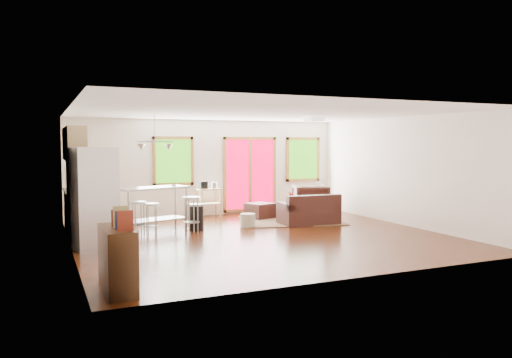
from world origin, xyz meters
name	(u,v)px	position (x,y,z in m)	size (l,w,h in m)	color
floor	(262,237)	(0.00, 0.00, -0.01)	(7.50, 7.00, 0.02)	#331406
ceiling	(262,112)	(0.00, 0.00, 2.61)	(7.50, 7.00, 0.02)	white
back_wall	(209,168)	(0.00, 3.51, 1.30)	(7.50, 0.02, 2.60)	white
left_wall	(70,180)	(-3.76, 0.00, 1.30)	(0.02, 7.00, 2.60)	white
right_wall	(405,171)	(3.76, 0.00, 1.30)	(0.02, 7.00, 2.60)	white
front_wall	(362,189)	(0.00, -3.51, 1.30)	(7.50, 0.02, 2.60)	white
window_left	(173,161)	(-1.00, 3.46, 1.50)	(1.10, 0.05, 1.30)	#22580C
french_doors	(250,174)	(1.20, 3.46, 1.10)	(1.60, 0.05, 2.10)	#B50024
window_right	(303,159)	(2.90, 3.46, 1.50)	(1.10, 0.05, 1.30)	#22580C
rug	(291,221)	(1.56, 1.65, 0.01)	(2.44, 1.88, 0.02)	#4C643E
loveseat	(309,212)	(1.73, 1.02, 0.29)	(1.43, 0.87, 0.74)	black
coffee_table	(301,205)	(1.96, 1.86, 0.36)	(1.14, 0.80, 0.42)	#331D0D
armchair	(310,199)	(2.51, 2.34, 0.46)	(0.90, 0.84, 0.93)	black
ottoman	(260,211)	(1.02, 2.38, 0.20)	(0.61, 0.61, 0.41)	black
pouf	(248,220)	(0.21, 1.27, 0.16)	(0.36, 0.36, 0.31)	beige
vase	(291,201)	(1.55, 1.65, 0.52)	(0.20, 0.21, 0.34)	silver
book	(297,198)	(1.89, 1.93, 0.55)	(0.22, 0.03, 0.30)	maroon
cabinets	(79,192)	(-3.49, 1.70, 0.93)	(0.64, 2.24, 2.30)	tan
refrigerator	(94,198)	(-3.34, 0.23, 0.95)	(0.90, 0.89, 1.89)	#B7BABC
island	(153,201)	(-1.95, 1.55, 0.69)	(1.69, 1.06, 1.00)	#B7BABC
cup	(174,186)	(-1.46, 1.62, 1.00)	(0.11, 0.09, 0.11)	white
bar_stool_a	(138,210)	(-2.35, 1.19, 0.54)	(0.39, 0.39, 0.73)	#B7BABC
bar_stool_b	(152,211)	(-2.08, 1.13, 0.51)	(0.42, 0.42, 0.69)	#B7BABC
bar_stool_c	(191,206)	(-1.23, 0.99, 0.60)	(0.42, 0.42, 0.80)	#B7BABC
trash_can	(197,217)	(-1.02, 1.33, 0.30)	(0.33, 0.33, 0.60)	black
kitchen_cart	(208,192)	(-0.13, 3.18, 0.66)	(0.66, 0.45, 0.96)	tan
bookshelf	(118,258)	(-3.35, -2.81, 0.45)	(0.39, 0.97, 1.14)	#331D0D
ceiling_flush	(314,119)	(1.60, 0.60, 2.53)	(0.35, 0.35, 0.12)	white
pendant_light	(155,146)	(-1.90, 1.50, 1.90)	(0.80, 0.18, 0.79)	gray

